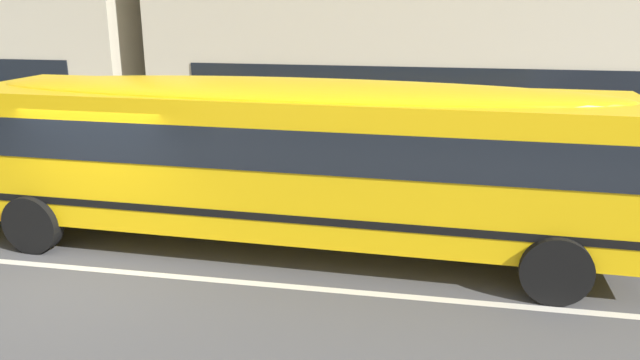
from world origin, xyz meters
TOP-DOWN VIEW (x-y plane):
  - ground_plane at (0.00, 0.00)m, footprint 400.00×400.00m
  - sidewalk_far at (0.00, 7.09)m, footprint 120.00×3.00m
  - lane_centreline at (0.00, 0.00)m, footprint 110.00×0.16m
  - school_bus at (2.74, 1.63)m, footprint 13.10×3.33m

SIDE VIEW (x-z plane):
  - ground_plane at x=0.00m, z-range 0.00..0.00m
  - lane_centreline at x=0.00m, z-range 0.00..0.01m
  - sidewalk_far at x=0.00m, z-range 0.00..0.01m
  - school_bus at x=2.74m, z-range 0.27..3.19m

